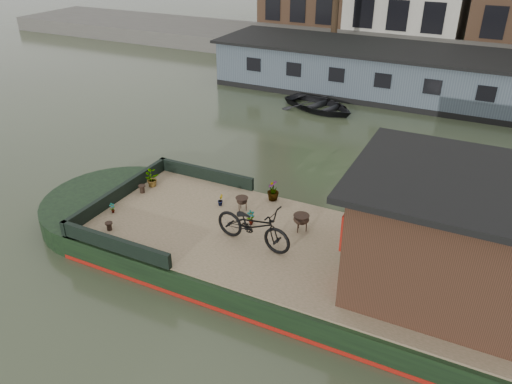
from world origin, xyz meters
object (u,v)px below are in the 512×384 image
at_px(potted_plant_a, 251,218).
at_px(brazier_rear, 242,204).
at_px(bicycle, 253,225).
at_px(brazier_front, 301,223).
at_px(dinghy, 320,102).
at_px(cabin, 454,235).

distance_m(potted_plant_a, brazier_rear, 0.70).
height_order(bicycle, potted_plant_a, bicycle).
height_order(brazier_front, dinghy, brazier_front).
xyz_separation_m(cabin, potted_plant_a, (-4.47, 0.37, -1.04)).
relative_size(brazier_rear, dinghy, 0.11).
relative_size(bicycle, brazier_rear, 5.19).
distance_m(bicycle, brazier_front, 1.27).
relative_size(potted_plant_a, brazier_front, 0.88).
bearing_deg(potted_plant_a, brazier_rear, 135.43).
bearing_deg(brazier_front, brazier_rear, 172.42).
bearing_deg(dinghy, cabin, -128.80).
height_order(cabin, brazier_rear, cabin).
bearing_deg(brazier_rear, bicycle, -52.77).
bearing_deg(bicycle, potted_plant_a, 36.93).
xyz_separation_m(potted_plant_a, brazier_rear, (-0.50, 0.49, -0.00)).
distance_m(bicycle, potted_plant_a, 0.88).
height_order(bicycle, dinghy, bicycle).
distance_m(potted_plant_a, brazier_front, 1.20).
xyz_separation_m(brazier_rear, dinghy, (-1.46, 9.80, -0.49)).
bearing_deg(brazier_front, dinghy, 107.36).
bearing_deg(brazier_front, cabin, -11.04).
distance_m(cabin, bicycle, 4.13).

